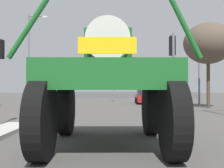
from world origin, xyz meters
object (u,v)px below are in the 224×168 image
at_px(sedan_ahead, 145,96).
at_px(traffic_signal_near_left, 0,61).
at_px(streetlight_far_left, 30,54).
at_px(streetlight_far_right, 200,61).
at_px(traffic_signal_far_left, 115,75).
at_px(traffic_signal_near_right, 173,59).
at_px(oversize_sprayer, 108,82).
at_px(bare_tree_right, 208,43).

xyz_separation_m(sedan_ahead, traffic_signal_near_left, (-8.00, -15.85, 2.11)).
bearing_deg(sedan_ahead, streetlight_far_left, 96.26).
height_order(streetlight_far_left, streetlight_far_right, streetlight_far_left).
bearing_deg(streetlight_far_left, streetlight_far_right, -2.69).
bearing_deg(traffic_signal_far_left, sedan_ahead, -49.78).
relative_size(traffic_signal_far_left, streetlight_far_right, 0.56).
bearing_deg(traffic_signal_far_left, streetlight_far_left, -150.49).
bearing_deg(traffic_signal_near_right, traffic_signal_near_left, 179.98).
relative_size(oversize_sprayer, traffic_signal_near_right, 1.38).
relative_size(streetlight_far_right, bare_tree_right, 1.09).
xyz_separation_m(traffic_signal_far_left, streetlight_far_left, (-8.26, -4.67, 1.82)).
height_order(traffic_signal_far_left, streetlight_far_left, streetlight_far_left).
height_order(sedan_ahead, traffic_signal_near_left, traffic_signal_near_left).
bearing_deg(traffic_signal_far_left, bare_tree_right, -51.46).
bearing_deg(streetlight_far_right, traffic_signal_far_left, 146.19).
bearing_deg(traffic_signal_near_left, bare_tree_right, 38.92).
bearing_deg(bare_tree_right, traffic_signal_near_right, -115.83).
distance_m(traffic_signal_near_left, traffic_signal_far_left, 20.11).
xyz_separation_m(oversize_sprayer, streetlight_far_right, (8.15, 18.03, 2.27)).
bearing_deg(traffic_signal_near_right, sedan_ahead, 88.48).
distance_m(traffic_signal_near_left, traffic_signal_near_right, 7.58).
xyz_separation_m(traffic_signal_near_right, streetlight_far_left, (-10.93, 14.83, 1.93)).
xyz_separation_m(traffic_signal_near_left, streetlight_far_left, (-3.35, 14.83, 2.03)).
xyz_separation_m(oversize_sprayer, traffic_signal_near_right, (2.69, 3.97, 1.08)).
distance_m(traffic_signal_far_left, streetlight_far_right, 9.84).
distance_m(traffic_signal_near_left, streetlight_far_left, 15.34).
relative_size(traffic_signal_near_left, streetlight_far_right, 0.52).
bearing_deg(sedan_ahead, traffic_signal_near_left, 154.35).
xyz_separation_m(traffic_signal_near_left, bare_tree_right, (12.44, 10.05, 2.32)).
relative_size(traffic_signal_near_right, bare_tree_right, 0.59).
bearing_deg(streetlight_far_left, traffic_signal_near_left, -77.28).
bearing_deg(traffic_signal_far_left, oversize_sprayer, -90.05).
xyz_separation_m(streetlight_far_left, bare_tree_right, (15.79, -4.78, 0.29)).
distance_m(traffic_signal_near_right, streetlight_far_left, 18.52).
distance_m(traffic_signal_near_right, bare_tree_right, 11.38).
relative_size(traffic_signal_near_left, bare_tree_right, 0.57).
bearing_deg(oversize_sprayer, traffic_signal_near_left, 49.48).
bearing_deg(sedan_ahead, oversize_sprayer, 172.21).
height_order(traffic_signal_near_left, traffic_signal_near_right, traffic_signal_near_right).
bearing_deg(streetlight_far_right, traffic_signal_near_left, -132.83).
bearing_deg(traffic_signal_near_right, streetlight_far_right, 68.79).
bearing_deg(streetlight_far_left, bare_tree_right, -16.86).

